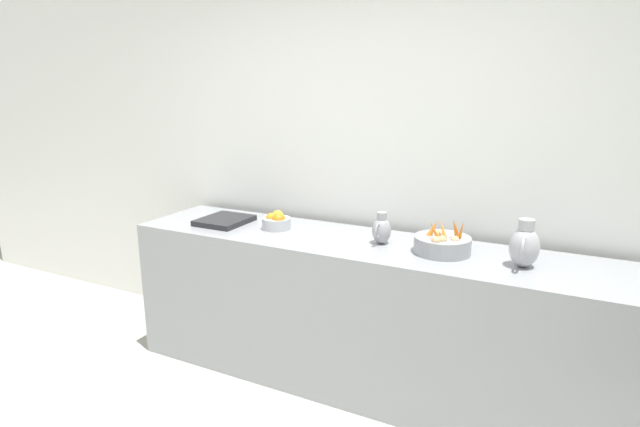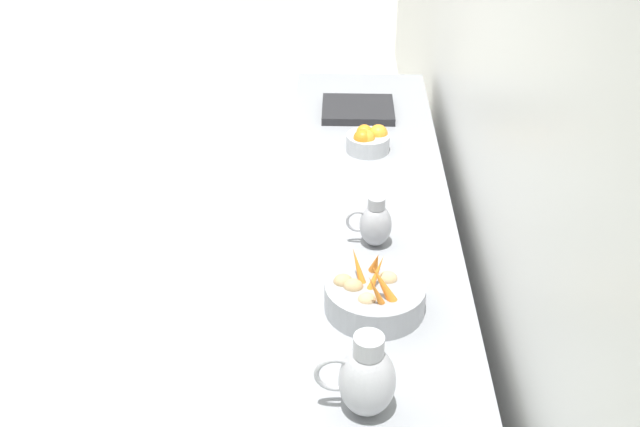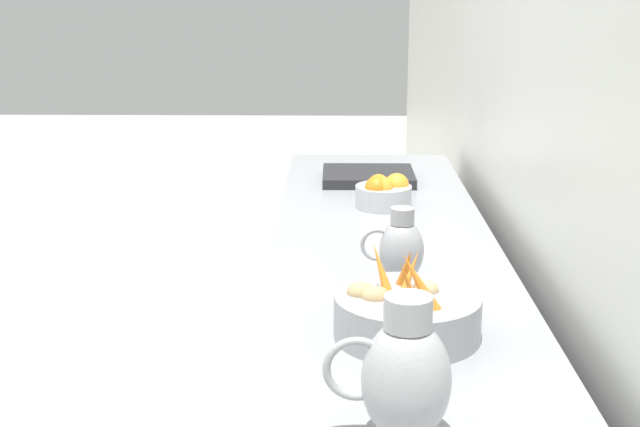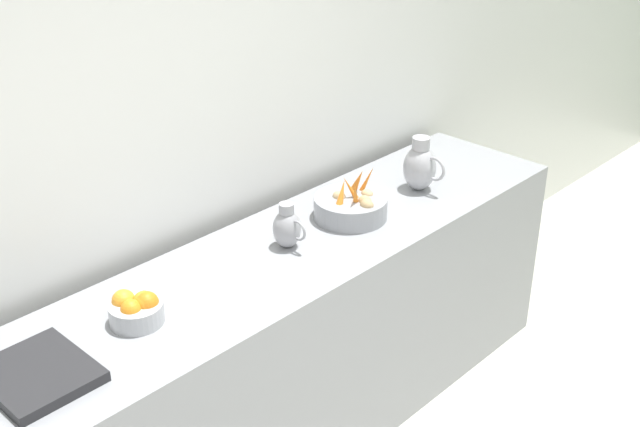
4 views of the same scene
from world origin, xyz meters
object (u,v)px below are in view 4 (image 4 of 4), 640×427
at_px(metal_pitcher_tall, 420,166).
at_px(vegetable_colander, 351,206).
at_px(metal_pitcher_short, 287,228).
at_px(orange_bowl, 137,308).

bearing_deg(metal_pitcher_tall, vegetable_colander, -94.92).
xyz_separation_m(metal_pitcher_tall, metal_pitcher_short, (-0.05, -0.79, -0.03)).
height_order(vegetable_colander, orange_bowl, vegetable_colander).
bearing_deg(vegetable_colander, metal_pitcher_tall, 85.08).
relative_size(orange_bowl, metal_pitcher_tall, 0.74).
bearing_deg(orange_bowl, vegetable_colander, 89.66).
distance_m(vegetable_colander, orange_bowl, 1.08).
distance_m(orange_bowl, metal_pitcher_short, 0.72).
distance_m(vegetable_colander, metal_pitcher_short, 0.37).
bearing_deg(vegetable_colander, metal_pitcher_short, -92.13).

